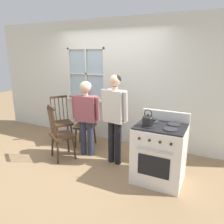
{
  "coord_description": "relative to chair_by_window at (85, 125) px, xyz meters",
  "views": [
    {
      "loc": [
        2.2,
        -2.97,
        1.98
      ],
      "look_at": [
        0.58,
        0.29,
        1.0
      ],
      "focal_mm": 35.0,
      "sensor_mm": 36.0,
      "label": 1
    }
  ],
  "objects": [
    {
      "name": "person_teen_center",
      "position": [
        0.92,
        -0.43,
        0.52
      ],
      "size": [
        0.54,
        0.26,
        1.63
      ],
      "rotation": [
        0.0,
        0.0,
        -0.13
      ],
      "color": "black",
      "rests_on": "ground_plane"
    },
    {
      "name": "chair_center_cluster",
      "position": [
        -0.08,
        -0.72,
        0.0
      ],
      "size": [
        0.57,
        0.56,
        1.05
      ],
      "rotation": [
        0.0,
        0.0,
        2.57
      ],
      "color": "#3D2819",
      "rests_on": "ground_plane"
    },
    {
      "name": "chair_near_wall",
      "position": [
        -0.58,
        -0.08,
        0.0
      ],
      "size": [
        0.57,
        0.57,
        1.05
      ],
      "rotation": [
        0.0,
        0.0,
        0.94
      ],
      "color": "#3D2819",
      "rests_on": "ground_plane"
    },
    {
      "name": "kettle",
      "position": [
        1.63,
        -0.77,
        0.56
      ],
      "size": [
        0.21,
        0.17,
        0.25
      ],
      "color": "black",
      "rests_on": "stove"
    },
    {
      "name": "stove",
      "position": [
        1.8,
        -0.64,
        0.01
      ],
      "size": [
        0.76,
        0.68,
        1.08
      ],
      "color": "white",
      "rests_on": "ground_plane"
    },
    {
      "name": "person_elderly_left",
      "position": [
        0.28,
        -0.37,
        0.44
      ],
      "size": [
        0.57,
        0.27,
        1.48
      ],
      "rotation": [
        0.0,
        0.0,
        0.16
      ],
      "color": "#2D3347",
      "rests_on": "ground_plane"
    },
    {
      "name": "wall_back",
      "position": [
        0.35,
        0.59,
        0.87
      ],
      "size": [
        6.4,
        0.16,
        2.7
      ],
      "color": "silver",
      "rests_on": "ground_plane"
    },
    {
      "name": "potted_plant",
      "position": [
        -0.29,
        0.5,
        0.56
      ],
      "size": [
        0.13,
        0.12,
        0.34
      ],
      "color": "#935B3D",
      "rests_on": "wall_back"
    },
    {
      "name": "chair_by_window",
      "position": [
        0.0,
        0.0,
        0.0
      ],
      "size": [
        0.52,
        0.51,
        1.05
      ],
      "rotation": [
        0.0,
        0.0,
        0.29
      ],
      "color": "#3D2819",
      "rests_on": "ground_plane"
    },
    {
      "name": "ground_plane",
      "position": [
        0.32,
        -0.81,
        -0.47
      ],
      "size": [
        16.0,
        16.0,
        0.0
      ],
      "primitive_type": "plane",
      "color": "#937551"
    }
  ]
}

